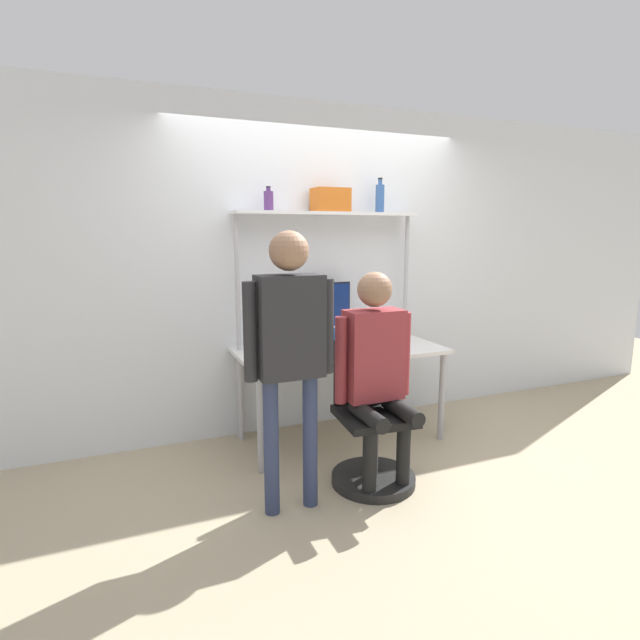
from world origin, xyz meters
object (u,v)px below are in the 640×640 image
object	(u,v)px
cell_phone	(375,351)
office_chair	(372,439)
bottle_blue	(380,198)
laptop	(338,347)
person_standing	(290,337)
bottle_purple	(269,200)
monitor	(320,310)
storage_box	(330,200)
person_seated	(376,362)

from	to	relation	value
cell_phone	office_chair	size ratio (longest dim) A/B	0.16
office_chair	bottle_blue	distance (m)	2.00
laptop	person_standing	xyz separation A→B (m)	(-0.61, -0.65, 0.26)
laptop	bottle_purple	xyz separation A→B (m)	(-0.39, 0.46, 1.09)
monitor	cell_phone	xyz separation A→B (m)	(0.28, -0.45, -0.27)
laptop	bottle_blue	world-z (taller)	bottle_blue
office_chair	cell_phone	bearing A→B (deg)	60.24
bottle_blue	storage_box	size ratio (longest dim) A/B	1.01
laptop	person_seated	bearing A→B (deg)	-89.74
person_seated	storage_box	bearing A→B (deg)	83.06
monitor	storage_box	bearing A→B (deg)	-1.64
cell_phone	bottle_blue	distance (m)	1.30
bottle_purple	bottle_blue	world-z (taller)	bottle_blue
person_standing	storage_box	world-z (taller)	storage_box
person_standing	storage_box	bearing A→B (deg)	56.56
person_seated	person_standing	size ratio (longest dim) A/B	0.85
laptop	person_standing	distance (m)	0.93
person_seated	person_standing	world-z (taller)	person_standing
monitor	cell_phone	size ratio (longest dim) A/B	3.66
person_standing	bottle_purple	size ratio (longest dim) A/B	9.12
monitor	person_standing	size ratio (longest dim) A/B	0.33
person_seated	monitor	bearing A→B (deg)	88.05
laptop	office_chair	distance (m)	0.74
person_seated	laptop	bearing A→B (deg)	90.26
person_standing	bottle_blue	world-z (taller)	bottle_blue
office_chair	person_standing	xyz separation A→B (m)	(-0.61, -0.13, 0.77)
storage_box	bottle_blue	bearing A→B (deg)	0.00
person_standing	person_seated	bearing A→B (deg)	7.22
bottle_purple	monitor	bearing A→B (deg)	0.35
laptop	bottle_purple	bearing A→B (deg)	130.24
cell_phone	person_standing	size ratio (longest dim) A/B	0.09
monitor	office_chair	xyz separation A→B (m)	(-0.03, -0.99, -0.73)
laptop	storage_box	size ratio (longest dim) A/B	1.27
cell_phone	bottle_blue	size ratio (longest dim) A/B	0.53
cell_phone	office_chair	xyz separation A→B (m)	(-0.31, -0.54, -0.46)
person_seated	bottle_blue	size ratio (longest dim) A/B	4.99
person_standing	laptop	bearing A→B (deg)	47.23
storage_box	cell_phone	bearing A→B (deg)	-67.73
office_chair	person_seated	xyz separation A→B (m)	(-0.00, -0.05, 0.55)
person_seated	cell_phone	bearing A→B (deg)	62.03
laptop	office_chair	size ratio (longest dim) A/B	0.38
person_seated	bottle_blue	distance (m)	1.62
person_seated	storage_box	distance (m)	1.50
monitor	bottle_purple	size ratio (longest dim) A/B	2.99
bottle_blue	cell_phone	bearing A→B (deg)	-120.68
laptop	bottle_blue	xyz separation A→B (m)	(0.58, 0.46, 1.13)
cell_phone	office_chair	bearing A→B (deg)	-119.76
cell_phone	storage_box	distance (m)	1.26
bottle_blue	storage_box	xyz separation A→B (m)	(-0.45, 0.00, -0.03)
cell_phone	laptop	bearing A→B (deg)	-178.76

